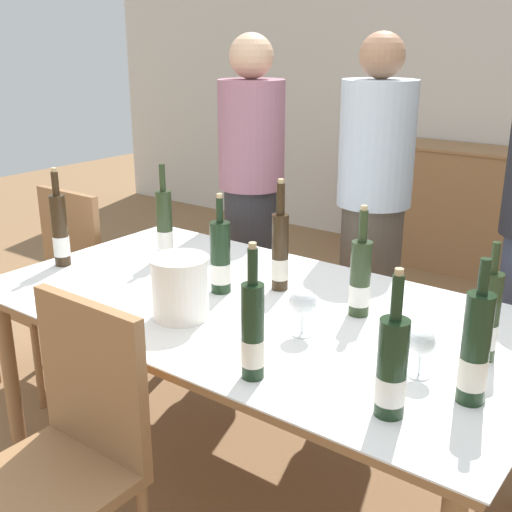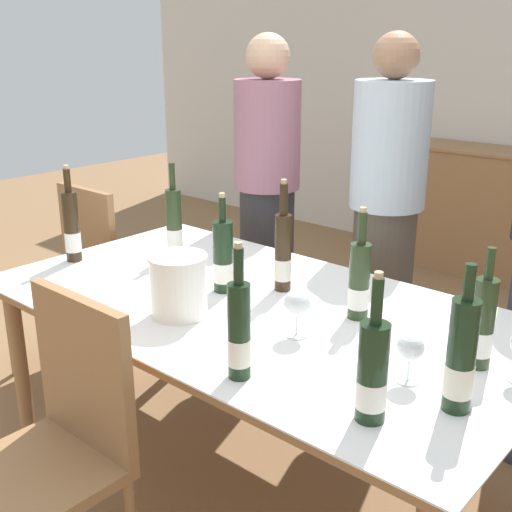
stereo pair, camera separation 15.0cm
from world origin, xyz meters
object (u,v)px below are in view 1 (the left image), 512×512
object	(u,v)px
wine_bottle_3	(60,232)
wine_bottle_0	(165,227)
wine_bottle_5	(221,259)
person_guest_left	(372,223)
wine_bottle_4	(253,332)
wine_bottle_8	(475,352)
ice_bucket	(180,286)
wine_glass_2	(421,343)
wine_glass_1	(303,303)
person_host	(252,203)
wine_bottle_6	(488,319)
sideboard_cabinet	(456,208)
wine_bottle_7	(280,252)
dining_table	(256,320)
chair_near_front	(67,446)
wine_bottle_1	(360,279)
wine_bottle_2	(392,369)
chair_left_end	(57,276)

from	to	relation	value
wine_bottle_3	wine_bottle_0	bearing A→B (deg)	48.15
wine_bottle_5	person_guest_left	bearing A→B (deg)	79.13
wine_bottle_4	wine_bottle_8	size ratio (longest dim) A/B	1.00
ice_bucket	wine_glass_2	world-z (taller)	ice_bucket
ice_bucket	wine_bottle_3	xyz separation A→B (m)	(-0.75, 0.09, 0.03)
wine_glass_1	person_host	distance (m)	1.35
wine_bottle_3	ice_bucket	bearing A→B (deg)	-6.95
ice_bucket	wine_bottle_6	distance (m)	0.96
sideboard_cabinet	wine_bottle_4	distance (m)	3.35
sideboard_cabinet	wine_bottle_7	xyz separation A→B (m)	(0.29, -2.68, 0.43)
dining_table	person_guest_left	xyz separation A→B (m)	(-0.01, 0.89, 0.15)
wine_bottle_6	chair_near_front	world-z (taller)	wine_bottle_6
wine_glass_2	person_host	world-z (taller)	person_host
ice_bucket	wine_bottle_3	bearing A→B (deg)	173.05
ice_bucket	wine_bottle_0	world-z (taller)	wine_bottle_0
dining_table	wine_bottle_1	distance (m)	0.40
wine_bottle_8	wine_glass_2	world-z (taller)	wine_bottle_8
person_host	dining_table	bearing A→B (deg)	-51.88
wine_bottle_1	person_host	bearing A→B (deg)	144.38
wine_bottle_6	wine_bottle_2	bearing A→B (deg)	-101.62
dining_table	wine_glass_2	bearing A→B (deg)	-11.43
person_guest_left	sideboard_cabinet	bearing A→B (deg)	98.73
wine_bottle_2	wine_bottle_6	xyz separation A→B (m)	(0.09, 0.44, 0.00)
wine_bottle_5	wine_bottle_7	world-z (taller)	wine_bottle_7
chair_near_front	chair_left_end	size ratio (longest dim) A/B	1.02
ice_bucket	wine_bottle_5	distance (m)	0.26
person_host	wine_bottle_7	bearing A→B (deg)	-46.36
dining_table	wine_bottle_8	world-z (taller)	wine_bottle_8
person_guest_left	wine_bottle_3	bearing A→B (deg)	-130.36
dining_table	wine_bottle_4	distance (m)	0.55
wine_bottle_2	wine_glass_1	world-z (taller)	wine_bottle_2
sideboard_cabinet	wine_glass_1	size ratio (longest dim) A/B	9.70
wine_bottle_5	wine_glass_2	xyz separation A→B (m)	(0.84, -0.15, -0.02)
dining_table	wine_bottle_0	bearing A→B (deg)	164.41
wine_bottle_5	wine_bottle_3	bearing A→B (deg)	-166.94
dining_table	wine_bottle_0	xyz separation A→B (m)	(-0.61, 0.17, 0.20)
ice_bucket	person_guest_left	size ratio (longest dim) A/B	0.13
dining_table	wine_bottle_7	size ratio (longest dim) A/B	4.75
wine_bottle_8	wine_glass_1	world-z (taller)	wine_bottle_8
ice_bucket	person_guest_left	bearing A→B (deg)	83.58
wine_bottle_0	wine_glass_1	world-z (taller)	wine_bottle_0
wine_bottle_5	wine_glass_1	size ratio (longest dim) A/B	2.40
wine_glass_1	wine_glass_2	bearing A→B (deg)	-3.80
ice_bucket	wine_bottle_1	size ratio (longest dim) A/B	0.56
sideboard_cabinet	chair_near_front	xyz separation A→B (m)	(0.23, -3.62, 0.09)
chair_left_end	wine_glass_2	bearing A→B (deg)	-6.55
wine_bottle_0	wine_bottle_5	world-z (taller)	wine_bottle_0
person_guest_left	wine_bottle_0	bearing A→B (deg)	-129.68
wine_bottle_5	wine_bottle_6	bearing A→B (deg)	3.49
wine_bottle_7	wine_glass_2	xyz separation A→B (m)	(0.68, -0.31, -0.04)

